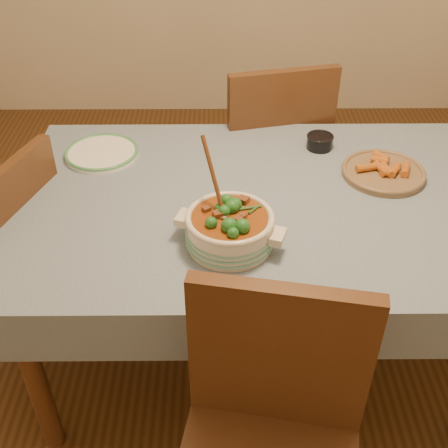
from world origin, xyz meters
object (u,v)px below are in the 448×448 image
(white_plate, at_px, (102,153))
(chair_near, at_px, (270,441))
(chair_far, at_px, (271,150))
(dining_table, at_px, (257,219))
(chair_left, at_px, (7,253))
(condiment_bowl, at_px, (320,141))
(fried_plate, at_px, (384,171))
(stew_casserole, at_px, (230,227))

(white_plate, relative_size, chair_near, 0.30)
(chair_far, height_order, chair_near, chair_far)
(dining_table, distance_m, white_plate, 0.65)
(dining_table, xyz_separation_m, chair_left, (-0.91, 0.00, -0.15))
(dining_table, height_order, condiment_bowl, condiment_bowl)
(fried_plate, relative_size, chair_far, 0.38)
(condiment_bowl, bearing_deg, dining_table, -126.91)
(condiment_bowl, relative_size, fried_plate, 0.34)
(white_plate, bearing_deg, fried_plate, -8.23)
(fried_plate, distance_m, chair_near, 1.05)
(stew_casserole, relative_size, chair_left, 0.37)
(condiment_bowl, height_order, chair_near, chair_near)
(chair_far, distance_m, chair_near, 1.45)
(fried_plate, xyz_separation_m, chair_far, (-0.35, 0.53, -0.22))
(dining_table, relative_size, stew_casserole, 4.98)
(white_plate, xyz_separation_m, chair_left, (-0.33, -0.28, -0.25))
(fried_plate, height_order, chair_near, chair_near)
(dining_table, height_order, white_plate, white_plate)
(dining_table, relative_size, white_plate, 5.79)
(stew_casserole, xyz_separation_m, condiment_bowl, (0.36, 0.59, -0.04))
(white_plate, bearing_deg, chair_left, -139.37)
(fried_plate, bearing_deg, dining_table, -163.29)
(fried_plate, bearing_deg, white_plate, 171.77)
(condiment_bowl, xyz_separation_m, chair_left, (-1.17, -0.34, -0.27))
(dining_table, bearing_deg, chair_near, -90.56)
(white_plate, height_order, chair_near, chair_near)
(chair_near, bearing_deg, dining_table, 100.00)
(stew_casserole, height_order, chair_left, stew_casserole)
(chair_near, bearing_deg, condiment_bowl, 87.36)
(white_plate, bearing_deg, stew_casserole, -48.19)
(dining_table, xyz_separation_m, chair_near, (-0.01, -0.78, -0.11))
(condiment_bowl, bearing_deg, stew_casserole, -121.41)
(stew_casserole, distance_m, condiment_bowl, 0.69)
(dining_table, xyz_separation_m, stew_casserole, (-0.10, -0.25, 0.16))
(fried_plate, xyz_separation_m, chair_near, (-0.46, -0.92, -0.22))
(stew_casserole, height_order, fried_plate, stew_casserole)
(white_plate, relative_size, condiment_bowl, 2.27)
(dining_table, xyz_separation_m, fried_plate, (0.46, 0.14, 0.11))
(chair_near, bearing_deg, chair_far, 96.20)
(chair_near, height_order, chair_left, chair_near)
(chair_left, bearing_deg, chair_far, 141.25)
(white_plate, xyz_separation_m, fried_plate, (1.04, -0.15, 0.01))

